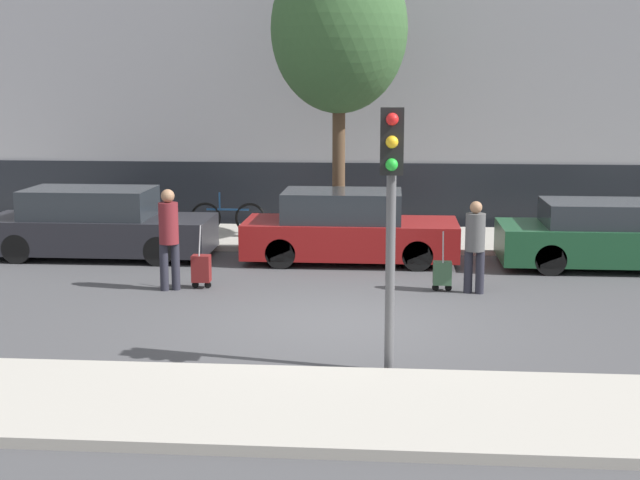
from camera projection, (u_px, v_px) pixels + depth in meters
The scene contains 13 objects.
ground_plane at pixel (339, 322), 13.58m from camera, with size 80.00×80.00×0.00m, color #424244.
sidewalk_near at pixel (319, 407), 9.89m from camera, with size 28.00×2.50×0.12m.
sidewalk_far at pixel (358, 239), 20.44m from camera, with size 28.00×3.00×0.12m.
parked_car_0 at pixel (97, 225), 18.50m from camera, with size 4.69×1.75×1.44m.
parked_car_1 at pixel (348, 229), 18.02m from camera, with size 4.30×1.75×1.45m.
parked_car_2 at pixel (616, 236), 17.43m from camera, with size 4.59×1.79×1.32m.
pedestrian_left at pixel (169, 233), 15.50m from camera, with size 0.34×0.34×1.79m.
trolley_left at pixel (201, 269), 15.76m from camera, with size 0.34×0.29×1.14m.
pedestrian_right at pixel (475, 242), 15.30m from camera, with size 0.35×0.34×1.61m.
trolley_right at pixel (442, 273), 15.55m from camera, with size 0.34×0.29×1.06m.
traffic_light at pixel (391, 186), 10.78m from camera, with size 0.28×0.47×3.33m.
parked_bicycle at pixel (228, 217), 20.74m from camera, with size 1.77×0.06×0.96m.
bare_tree_near_crossing at pixel (339, 30), 19.00m from camera, with size 2.93×2.93×6.39m.
Camera 1 is at (0.78, -13.13, 3.64)m, focal length 50.00 mm.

